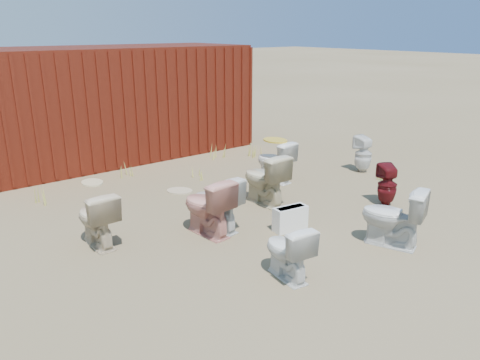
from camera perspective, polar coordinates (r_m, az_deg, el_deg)
ground at (r=6.95m, az=3.07°, el=-5.52°), size 100.00×100.00×0.00m
shipping_container at (r=10.95m, az=-15.26°, el=9.13°), size 6.00×2.40×2.40m
toilet_front_a at (r=5.45m, az=5.81°, el=-8.60°), size 0.47×0.71×0.68m
toilet_front_pink at (r=6.52m, az=-4.03°, el=-3.21°), size 0.54×0.86×0.83m
toilet_front_c at (r=6.66m, az=-2.99°, el=-2.83°), size 0.56×0.85×0.82m
toilet_front_maroon at (r=7.98m, az=17.51°, el=-0.57°), size 0.42×0.42×0.69m
toilet_front_e at (r=6.49m, az=18.08°, el=-4.29°), size 0.71×0.91×0.82m
toilet_back_beige_left at (r=6.47m, az=-17.09°, el=-4.50°), size 0.43×0.76×0.77m
toilet_back_beige_right at (r=7.65m, az=3.00°, el=0.16°), size 0.49×0.85×0.86m
toilet_back_yellowlid at (r=8.81m, az=4.26°, el=2.29°), size 0.54×0.82×0.79m
toilet_back_e at (r=9.71m, az=14.80°, el=3.08°), size 0.36×0.37×0.74m
yellow_lid at (r=8.71m, az=4.32°, el=4.86°), size 0.40×0.50×0.02m
loose_tank at (r=6.77m, az=6.14°, el=-4.68°), size 0.52×0.27×0.35m
loose_lid_near at (r=9.21m, az=-17.57°, el=-0.29°), size 0.38×0.50×0.02m
loose_lid_far at (r=8.41m, az=-7.37°, el=-1.32°), size 0.57×0.59×0.02m
weed_clump_a at (r=8.29m, az=-23.46°, el=-1.97°), size 0.36×0.36×0.31m
weed_clump_b at (r=9.05m, az=-5.31°, el=0.89°), size 0.32×0.32×0.24m
weed_clump_c at (r=10.49m, az=1.89°, el=3.63°), size 0.36×0.36×0.33m
weed_clump_d at (r=9.39m, az=-13.68°, el=1.08°), size 0.30×0.30×0.24m
weed_clump_e at (r=10.47m, az=-2.80°, el=3.48°), size 0.34×0.34×0.29m
weed_clump_f at (r=9.39m, az=17.01°, el=0.84°), size 0.28×0.28×0.25m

